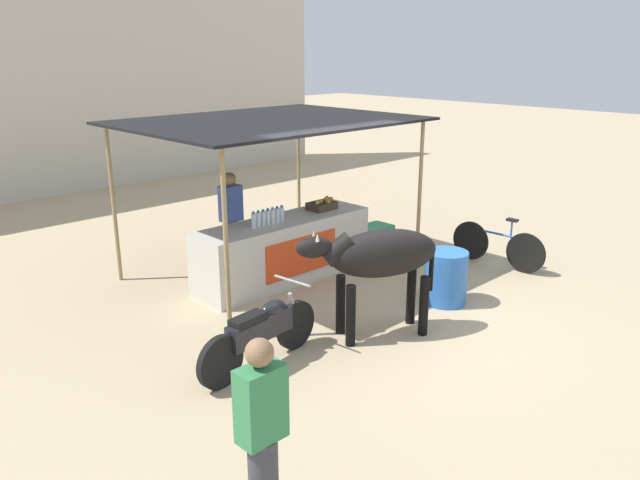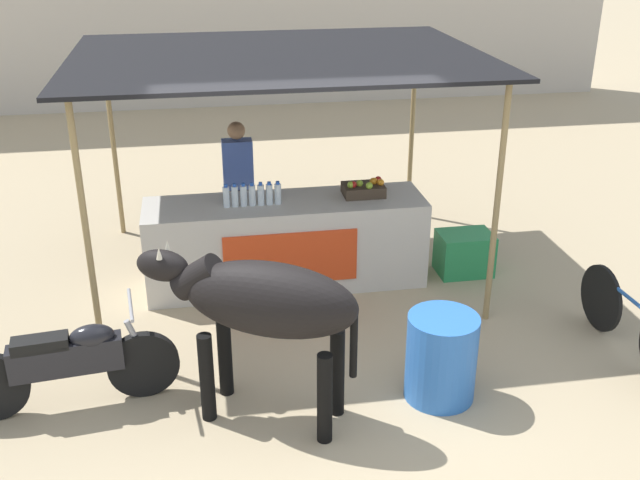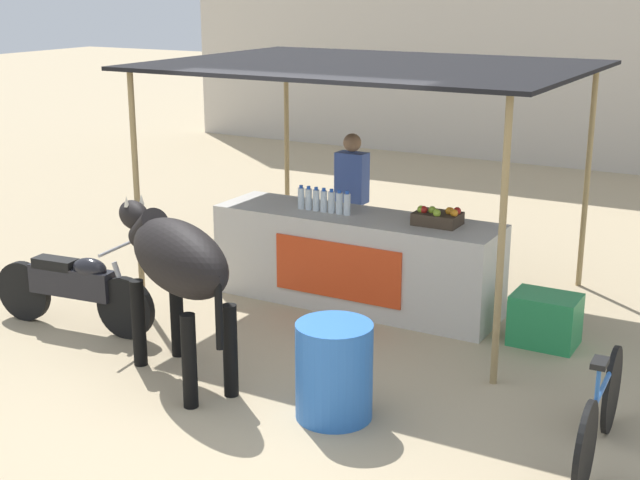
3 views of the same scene
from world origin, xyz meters
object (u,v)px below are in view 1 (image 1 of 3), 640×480
(water_barrel, at_px, (446,277))
(passerby_on_street, at_px, (262,443))
(cooler_box, at_px, (374,239))
(vendor_behind_counter, at_px, (231,223))
(cow, at_px, (379,257))
(fruit_crate, at_px, (322,205))
(stall_counter, at_px, (284,249))
(bicycle_leaning, at_px, (498,246))
(motorcycle_parked, at_px, (261,331))

(water_barrel, distance_m, passerby_on_street, 5.03)
(water_barrel, bearing_deg, cooler_box, 65.50)
(vendor_behind_counter, relative_size, passerby_on_street, 1.00)
(water_barrel, distance_m, cow, 1.62)
(passerby_on_street, bearing_deg, fruit_crate, 41.83)
(water_barrel, bearing_deg, stall_counter, 113.52)
(bicycle_leaning, bearing_deg, cooler_box, 115.54)
(bicycle_leaning, bearing_deg, cow, -174.62)
(bicycle_leaning, distance_m, passerby_on_street, 6.95)
(cooler_box, distance_m, bicycle_leaning, 2.11)
(passerby_on_street, bearing_deg, motorcycle_parked, 51.47)
(water_barrel, relative_size, cow, 0.43)
(stall_counter, bearing_deg, fruit_crate, 3.23)
(water_barrel, relative_size, bicycle_leaning, 0.46)
(fruit_crate, height_order, water_barrel, fruit_crate)
(cooler_box, height_order, cow, cow)
(water_barrel, relative_size, passerby_on_street, 0.46)
(stall_counter, distance_m, fruit_crate, 1.03)
(stall_counter, bearing_deg, bicycle_leaning, -34.34)
(cow, xyz_separation_m, motorcycle_parked, (-1.56, 0.38, -0.60))
(bicycle_leaning, bearing_deg, fruit_crate, 135.13)
(stall_counter, xyz_separation_m, passerby_on_street, (-3.70, -4.04, 0.37))
(bicycle_leaning, bearing_deg, water_barrel, -170.68)
(vendor_behind_counter, xyz_separation_m, motorcycle_parked, (-1.59, -2.70, -0.42))
(bicycle_leaning, bearing_deg, stall_counter, 145.66)
(cow, bearing_deg, stall_counter, 78.49)
(cooler_box, xyz_separation_m, motorcycle_parked, (-4.05, -1.85, 0.19))
(motorcycle_parked, bearing_deg, vendor_behind_counter, 59.50)
(stall_counter, xyz_separation_m, bicycle_leaning, (2.93, -2.00, -0.13))
(water_barrel, bearing_deg, cow, -179.81)
(cow, bearing_deg, fruit_crate, 60.48)
(vendor_behind_counter, height_order, motorcycle_parked, vendor_behind_counter)
(fruit_crate, distance_m, cooler_box, 1.41)
(vendor_behind_counter, bearing_deg, cow, -90.59)
(stall_counter, distance_m, cooler_box, 2.04)
(vendor_behind_counter, bearing_deg, cooler_box, -19.05)
(vendor_behind_counter, xyz_separation_m, bicycle_leaning, (3.37, -2.75, -0.50))
(motorcycle_parked, bearing_deg, cow, -13.60)
(vendor_behind_counter, height_order, cooler_box, vendor_behind_counter)
(cooler_box, bearing_deg, fruit_crate, 172.75)
(cow, bearing_deg, passerby_on_street, -151.98)
(cow, height_order, passerby_on_street, passerby_on_street)
(cow, bearing_deg, vendor_behind_counter, 89.41)
(motorcycle_parked, bearing_deg, bicycle_leaning, -0.65)
(fruit_crate, height_order, cow, cow)
(motorcycle_parked, distance_m, passerby_on_street, 2.71)
(passerby_on_street, bearing_deg, bicycle_leaning, 17.08)
(vendor_behind_counter, distance_m, bicycle_leaning, 4.38)
(fruit_crate, relative_size, water_barrel, 0.58)
(fruit_crate, height_order, passerby_on_street, passerby_on_street)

